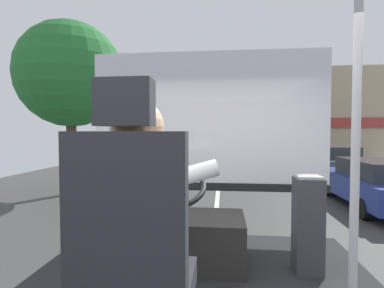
% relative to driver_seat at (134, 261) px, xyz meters
% --- Properties ---
extents(ground, '(18.00, 44.00, 0.06)m').
position_rel_driver_seat_xyz_m(ground, '(0.21, 9.15, -1.38)').
color(ground, '#393939').
extents(driver_seat, '(0.48, 0.48, 1.30)m').
position_rel_driver_seat_xyz_m(driver_seat, '(0.00, 0.00, 0.00)').
color(driver_seat, black).
rests_on(driver_seat, bus_floor).
extents(bus_driver, '(0.73, 0.52, 0.80)m').
position_rel_driver_seat_xyz_m(bus_driver, '(-0.00, 0.11, 0.19)').
color(bus_driver, '#282833').
rests_on(bus_driver, driver_seat).
extents(steering_console, '(1.10, 0.97, 0.83)m').
position_rel_driver_seat_xyz_m(steering_console, '(-0.00, 1.19, -0.32)').
color(steering_console, '#282623').
rests_on(steering_console, bus_floor).
extents(handrail_pole, '(0.04, 0.04, 2.27)m').
position_rel_driver_seat_xyz_m(handrail_pole, '(1.06, 0.40, 0.59)').
color(handrail_pole, '#B7B7BC').
rests_on(handrail_pole, bus_floor).
extents(fare_box, '(0.21, 0.20, 0.76)m').
position_rel_driver_seat_xyz_m(fare_box, '(1.03, 1.16, -0.17)').
color(fare_box, '#333338').
rests_on(fare_box, bus_floor).
extents(windshield_panel, '(2.50, 0.08, 1.48)m').
position_rel_driver_seat_xyz_m(windshield_panel, '(0.21, 1.97, 0.50)').
color(windshield_panel, silver).
extents(street_tree, '(3.15, 3.15, 5.20)m').
position_rel_driver_seat_xyz_m(street_tree, '(-4.22, 7.40, 2.26)').
color(street_tree, '#4C3828').
rests_on(street_tree, ground).
extents(shop_building, '(13.82, 4.58, 5.96)m').
position_rel_driver_seat_xyz_m(shop_building, '(6.65, 20.23, 1.63)').
color(shop_building, tan).
rests_on(shop_building, ground).
extents(parked_car_blue, '(2.01, 3.90, 1.20)m').
position_rel_driver_seat_xyz_m(parked_car_blue, '(4.35, 6.69, -0.73)').
color(parked_car_blue, navy).
rests_on(parked_car_blue, ground).
extents(parked_car_charcoal, '(1.97, 4.14, 1.32)m').
position_rel_driver_seat_xyz_m(parked_car_charcoal, '(4.66, 11.54, -0.67)').
color(parked_car_charcoal, '#474C51').
rests_on(parked_car_charcoal, ground).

